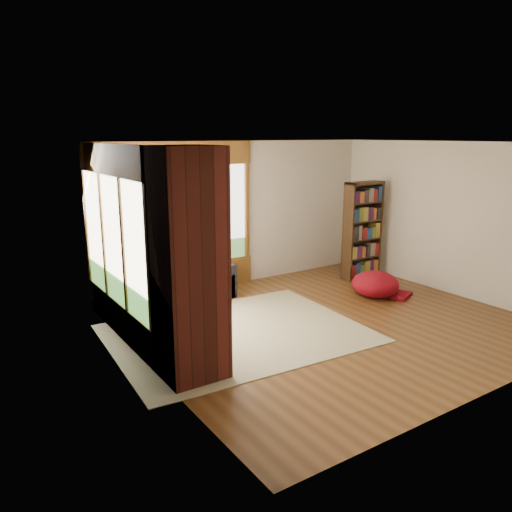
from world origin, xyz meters
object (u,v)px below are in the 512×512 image
sectional_sofa (158,296)px  dog_brindle (165,281)px  bookshelf (363,230)px  area_rug (238,333)px  brick_chimney (188,266)px  pouf (375,283)px  dog_tan (151,263)px

sectional_sofa → dog_brindle: 0.93m
bookshelf → area_rug: bearing=-162.4°
brick_chimney → pouf: 4.14m
area_rug → dog_tan: dog_tan is taller
brick_chimney → bookshelf: 4.91m
brick_chimney → pouf: brick_chimney is taller
sectional_sofa → area_rug: (0.63, -1.31, -0.30)m
bookshelf → pouf: 1.36m
brick_chimney → bookshelf: bearing=22.1°
bookshelf → dog_tan: size_ratio=1.90×
area_rug → dog_tan: bearing=113.0°
area_rug → pouf: (2.83, 0.12, 0.22)m
brick_chimney → dog_tan: 2.35m
brick_chimney → area_rug: size_ratio=0.76×
bookshelf → dog_tan: (-4.10, 0.41, -0.15)m
area_rug → pouf: bearing=2.4°
pouf → sectional_sofa: bearing=161.1°
sectional_sofa → pouf: sectional_sofa is taller
area_rug → dog_brindle: bearing=147.6°
brick_chimney → bookshelf: size_ratio=1.40×
bookshelf → pouf: bookshelf is taller
dog_tan → dog_brindle: size_ratio=1.12×
pouf → dog_tan: size_ratio=0.82×
pouf → area_rug: bearing=-177.6°
dog_brindle → area_rug: bearing=-121.7°
pouf → dog_brindle: 3.72m
area_rug → dog_tan: size_ratio=3.51×
brick_chimney → dog_brindle: brick_chimney is taller
brick_chimney → area_rug: (1.08, 0.74, -1.29)m
sectional_sofa → bookshelf: bookshelf is taller
bookshelf → sectional_sofa: bearing=177.1°
brick_chimney → dog_tan: size_ratio=2.66×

